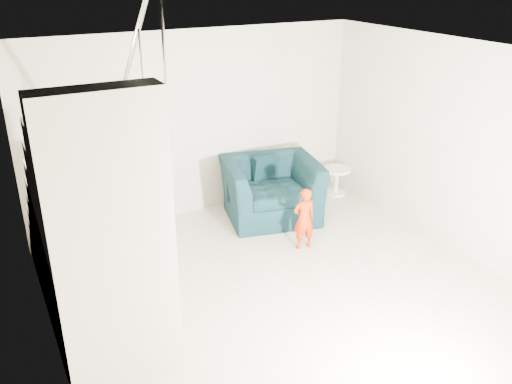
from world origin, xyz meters
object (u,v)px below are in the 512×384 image
side_table (337,177)px  staircase (95,246)px  toddler (304,219)px  armchair (271,189)px

side_table → staircase: 4.59m
toddler → side_table: toddler is taller
armchair → toddler: 1.05m
toddler → side_table: 1.94m
armchair → staircase: size_ratio=0.37×
armchair → side_table: (1.36, 0.24, -0.13)m
toddler → side_table: (1.45, 1.28, -0.13)m
armchair → toddler: bearing=-81.7°
side_table → toddler: bearing=-138.5°
toddler → side_table: size_ratio=1.90×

